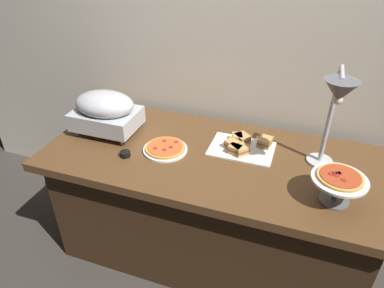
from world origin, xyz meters
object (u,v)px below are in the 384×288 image
object	(u,v)px
pizza_plate_front	(165,148)
sandwich_platter	(243,146)
heat_lamp	(337,101)
pizza_plate_center	(339,181)
chafing_dish	(105,110)
sauce_cup_near	(125,154)

from	to	relation	value
pizza_plate_front	sandwich_platter	distance (m)	0.44
heat_lamp	pizza_plate_center	bearing A→B (deg)	-64.87
chafing_dish	heat_lamp	bearing A→B (deg)	-2.16
chafing_dish	pizza_plate_center	size ratio (longest dim) A/B	1.54
pizza_plate_center	sauce_cup_near	xyz separation A→B (m)	(-1.10, 0.00, -0.10)
sandwich_platter	chafing_dish	bearing A→B (deg)	-174.35
heat_lamp	sandwich_platter	bearing A→B (deg)	162.97
heat_lamp	pizza_plate_center	distance (m)	0.36
heat_lamp	pizza_plate_front	xyz separation A→B (m)	(-0.84, -0.03, -0.42)
sauce_cup_near	pizza_plate_center	bearing A→B (deg)	-0.18
pizza_plate_front	sandwich_platter	world-z (taller)	sandwich_platter
pizza_plate_front	pizza_plate_center	xyz separation A→B (m)	(0.91, -0.13, 0.10)
heat_lamp	sandwich_platter	xyz separation A→B (m)	(-0.42, 0.13, -0.41)
pizza_plate_center	chafing_dish	bearing A→B (deg)	171.01
chafing_dish	pizza_plate_center	bearing A→B (deg)	-8.99
pizza_plate_front	sauce_cup_near	xyz separation A→B (m)	(-0.19, -0.13, 0.00)
pizza_plate_center	heat_lamp	bearing A→B (deg)	115.13
pizza_plate_front	chafing_dish	bearing A→B (deg)	169.37
sandwich_platter	sauce_cup_near	world-z (taller)	sandwich_platter
heat_lamp	sauce_cup_near	xyz separation A→B (m)	(-1.03, -0.16, -0.41)
sauce_cup_near	pizza_plate_front	bearing A→B (deg)	34.52
chafing_dish	sauce_cup_near	bearing A→B (deg)	-41.83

